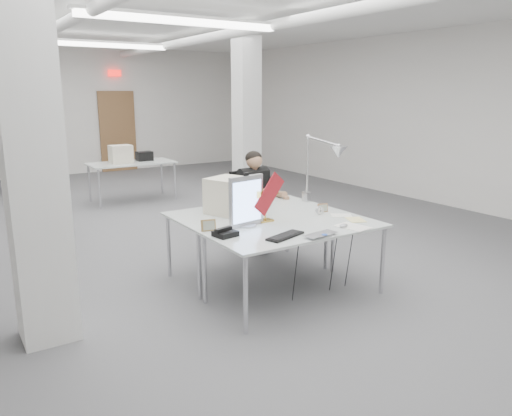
{
  "coord_description": "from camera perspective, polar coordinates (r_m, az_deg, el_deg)",
  "views": [
    {
      "loc": [
        -2.94,
        -6.33,
        2.08
      ],
      "look_at": [
        -0.16,
        -2.0,
        0.88
      ],
      "focal_mm": 35.0,
      "sensor_mm": 36.0,
      "label": 1
    }
  ],
  "objects": [
    {
      "name": "room_shell",
      "position": [
        7.13,
        -8.09,
        9.91
      ],
      "size": [
        10.04,
        14.04,
        3.24
      ],
      "color": "#535355",
      "rests_on": "ground"
    },
    {
      "name": "seated_person",
      "position": [
        6.49,
        -0.21,
        2.66
      ],
      "size": [
        0.57,
        0.7,
        0.99
      ],
      "primitive_type": null,
      "rotation": [
        0.0,
        0.0,
        0.07
      ],
      "color": "black",
      "rests_on": "office_chair"
    },
    {
      "name": "picture_frame_right",
      "position": [
        5.68,
        7.63,
        0.02
      ],
      "size": [
        0.13,
        0.06,
        0.1
      ],
      "primitive_type": "cube",
      "rotation": [
        -0.21,
        0.0,
        -0.26
      ],
      "color": "#AA7249",
      "rests_on": "desk_main"
    },
    {
      "name": "mouse",
      "position": [
        5.07,
        9.99,
        -2.0
      ],
      "size": [
        0.11,
        0.09,
        0.04
      ],
      "primitive_type": "ellipsoid",
      "rotation": [
        0.0,
        0.0,
        -0.31
      ],
      "color": "#A2A1A6",
      "rests_on": "desk_main"
    },
    {
      "name": "pennant",
      "position": [
        5.1,
        1.55,
        1.62
      ],
      "size": [
        0.41,
        0.07,
        0.44
      ],
      "primitive_type": "cube",
      "rotation": [
        0.0,
        -0.87,
        0.14
      ],
      "color": "maroon",
      "rests_on": "monitor"
    },
    {
      "name": "desk_second",
      "position": [
        5.73,
        -0.81,
        -0.37
      ],
      "size": [
        1.8,
        0.9,
        0.02
      ],
      "primitive_type": "cube",
      "color": "silver",
      "rests_on": "room_shell"
    },
    {
      "name": "bankers_lamp",
      "position": [
        5.2,
        1.07,
        0.14
      ],
      "size": [
        0.3,
        0.19,
        0.31
      ],
      "primitive_type": null,
      "rotation": [
        0.0,
        0.0,
        0.3
      ],
      "color": "#BB933A",
      "rests_on": "desk_main"
    },
    {
      "name": "keyboard",
      "position": [
        4.68,
        3.35,
        -3.22
      ],
      "size": [
        0.45,
        0.27,
        0.02
      ],
      "primitive_type": "cube",
      "rotation": [
        0.0,
        0.0,
        0.31
      ],
      "color": "black",
      "rests_on": "desk_main"
    },
    {
      "name": "beige_monitor",
      "position": [
        5.57,
        -3.18,
        1.44
      ],
      "size": [
        0.54,
        0.53,
        0.4
      ],
      "primitive_type": "cube",
      "rotation": [
        0.0,
        0.0,
        0.39
      ],
      "color": "beige",
      "rests_on": "desk_second"
    },
    {
      "name": "paper_stack_c",
      "position": [
        5.55,
        9.72,
        -0.84
      ],
      "size": [
        0.27,
        0.26,
        0.01
      ],
      "primitive_type": "cube",
      "rotation": [
        0.0,
        0.0,
        -0.6
      ],
      "color": "silver",
      "rests_on": "desk_main"
    },
    {
      "name": "monitor",
      "position": [
        5.0,
        -1.13,
        0.79
      ],
      "size": [
        0.42,
        0.1,
        0.52
      ],
      "primitive_type": "cube",
      "rotation": [
        0.0,
        0.0,
        0.15
      ],
      "color": "#ACACB1",
      "rests_on": "desk_main"
    },
    {
      "name": "desk_clock",
      "position": [
        5.55,
        7.27,
        -0.26
      ],
      "size": [
        0.1,
        0.05,
        0.09
      ],
      "primitive_type": "cylinder",
      "rotation": [
        1.57,
        0.0,
        -0.26
      ],
      "color": "#B4B4B9",
      "rests_on": "desk_main"
    },
    {
      "name": "bg_desk_b",
      "position": [
        11.66,
        -26.99,
        5.14
      ],
      "size": [
        1.6,
        0.8,
        0.02
      ],
      "primitive_type": "cube",
      "color": "silver",
      "rests_on": "room_shell"
    },
    {
      "name": "paper_stack_b",
      "position": [
        5.39,
        11.33,
        -1.31
      ],
      "size": [
        0.24,
        0.27,
        0.01
      ],
      "primitive_type": "cube",
      "rotation": [
        0.0,
        0.0,
        -0.41
      ],
      "color": "#DDCE84",
      "rests_on": "desk_main"
    },
    {
      "name": "architect_lamp",
      "position": [
        5.94,
        7.41,
        4.97
      ],
      "size": [
        0.48,
        0.81,
        0.99
      ],
      "primitive_type": null,
      "rotation": [
        0.0,
        0.0,
        0.31
      ],
      "color": "silver",
      "rests_on": "desk_second"
    },
    {
      "name": "laptop",
      "position": [
        4.7,
        7.84,
        -3.21
      ],
      "size": [
        0.38,
        0.27,
        0.03
      ],
      "primitive_type": "imported",
      "rotation": [
        0.0,
        0.0,
        0.12
      ],
      "color": "#A5A5AA",
      "rests_on": "desk_main"
    },
    {
      "name": "paper_stack_a",
      "position": [
        5.11,
        10.98,
        -2.12
      ],
      "size": [
        0.28,
        0.36,
        0.01
      ],
      "primitive_type": "cube",
      "rotation": [
        0.0,
        0.0,
        0.19
      ],
      "color": "silver",
      "rests_on": "desk_main"
    },
    {
      "name": "picture_frame_left",
      "position": [
        4.88,
        -5.46,
        -1.98
      ],
      "size": [
        0.15,
        0.07,
        0.12
      ],
      "primitive_type": "cube",
      "rotation": [
        -0.21,
        0.0,
        -0.24
      ],
      "color": "#9F7C44",
      "rests_on": "desk_main"
    },
    {
      "name": "office_chair",
      "position": [
        6.6,
        -0.44,
        -0.03
      ],
      "size": [
        0.6,
        0.6,
        1.16
      ],
      "primitive_type": null,
      "rotation": [
        0.0,
        0.0,
        0.07
      ],
      "color": "black",
      "rests_on": "room_shell"
    },
    {
      "name": "desk_phone",
      "position": [
        4.71,
        -3.53,
        -2.94
      ],
      "size": [
        0.23,
        0.21,
        0.05
      ],
      "primitive_type": "cube",
      "rotation": [
        0.0,
        0.0,
        0.17
      ],
      "color": "black",
      "rests_on": "desk_main"
    },
    {
      "name": "bg_desk_a",
      "position": [
        9.94,
        -14.03,
        5.02
      ],
      "size": [
        1.6,
        0.8,
        0.02
      ],
      "primitive_type": "cube",
      "color": "silver",
      "rests_on": "room_shell"
    },
    {
      "name": "desk_main",
      "position": [
        5.01,
        4.65,
        -2.4
      ],
      "size": [
        1.8,
        0.9,
        0.02
      ],
      "primitive_type": "cube",
      "color": "silver",
      "rests_on": "room_shell"
    }
  ]
}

